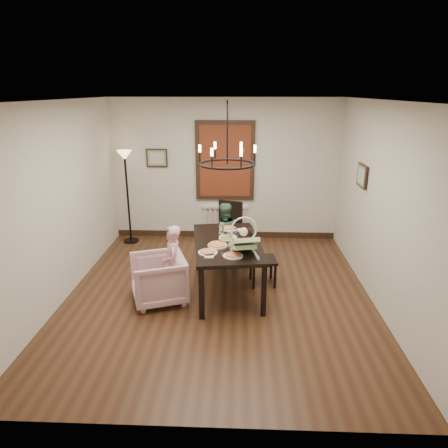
# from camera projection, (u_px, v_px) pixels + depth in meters

# --- Properties ---
(room_shell) EXTENTS (4.51, 5.00, 2.81)m
(room_shell) POSITION_uv_depth(u_px,v_px,m) (220.00, 198.00, 5.91)
(room_shell) COLOR #482E18
(room_shell) RESTS_ON ground
(dining_table) EXTENTS (1.17, 1.80, 0.79)m
(dining_table) POSITION_uv_depth(u_px,v_px,m) (227.00, 247.00, 5.94)
(dining_table) COLOR black
(dining_table) RESTS_ON room_shell
(chair_far) EXTENTS (0.58, 0.58, 1.03)m
(chair_far) POSITION_uv_depth(u_px,v_px,m) (226.00, 231.00, 7.19)
(chair_far) COLOR black
(chair_far) RESTS_ON room_shell
(chair_right) EXTENTS (0.45, 0.45, 0.92)m
(chair_right) POSITION_uv_depth(u_px,v_px,m) (263.00, 257.00, 6.21)
(chair_right) COLOR black
(chair_right) RESTS_ON room_shell
(armchair) EXTENTS (0.96, 0.95, 0.69)m
(armchair) POSITION_uv_depth(u_px,v_px,m) (158.00, 279.00, 5.74)
(armchair) COLOR #CD9DAA
(armchair) RESTS_ON room_shell
(elderly_woman) EXTENTS (0.29, 0.38, 0.94)m
(elderly_woman) POSITION_uv_depth(u_px,v_px,m) (173.00, 270.00, 5.72)
(elderly_woman) COLOR #D2949F
(elderly_woman) RESTS_ON room_shell
(seated_man) EXTENTS (0.54, 0.48, 0.94)m
(seated_man) POSITION_uv_depth(u_px,v_px,m) (224.00, 240.00, 6.89)
(seated_man) COLOR #406B54
(seated_man) RESTS_ON room_shell
(baby_bouncer) EXTENTS (0.50, 0.61, 0.35)m
(baby_bouncer) POSITION_uv_depth(u_px,v_px,m) (244.00, 241.00, 5.43)
(baby_bouncer) COLOR #B7D895
(baby_bouncer) RESTS_ON dining_table
(salad_bowl) EXTENTS (0.32, 0.32, 0.08)m
(salad_bowl) POSITION_uv_depth(u_px,v_px,m) (228.00, 239.00, 5.90)
(salad_bowl) COLOR white
(salad_bowl) RESTS_ON dining_table
(pizza_platter) EXTENTS (0.28, 0.28, 0.04)m
(pizza_platter) POSITION_uv_depth(u_px,v_px,m) (218.00, 245.00, 5.73)
(pizza_platter) COLOR tan
(pizza_platter) RESTS_ON dining_table
(drinking_glass) EXTENTS (0.07, 0.07, 0.15)m
(drinking_glass) POSITION_uv_depth(u_px,v_px,m) (231.00, 237.00, 5.88)
(drinking_glass) COLOR silver
(drinking_glass) RESTS_ON dining_table
(window_blinds) EXTENTS (1.00, 0.03, 1.40)m
(window_blinds) POSITION_uv_depth(u_px,v_px,m) (225.00, 161.00, 7.83)
(window_blinds) COLOR maroon
(window_blinds) RESTS_ON room_shell
(radiator) EXTENTS (0.92, 0.12, 0.62)m
(radiator) POSITION_uv_depth(u_px,v_px,m) (225.00, 221.00, 8.25)
(radiator) COLOR silver
(radiator) RESTS_ON room_shell
(picture_back) EXTENTS (0.42, 0.03, 0.36)m
(picture_back) POSITION_uv_depth(u_px,v_px,m) (157.00, 158.00, 7.88)
(picture_back) COLOR black
(picture_back) RESTS_ON room_shell
(picture_right) EXTENTS (0.03, 0.42, 0.36)m
(picture_right) POSITION_uv_depth(u_px,v_px,m) (362.00, 176.00, 6.25)
(picture_right) COLOR black
(picture_right) RESTS_ON room_shell
(floor_lamp) EXTENTS (0.30, 0.30, 1.80)m
(floor_lamp) POSITION_uv_depth(u_px,v_px,m) (128.00, 199.00, 7.83)
(floor_lamp) COLOR black
(floor_lamp) RESTS_ON room_shell
(chandelier) EXTENTS (0.80, 0.80, 0.04)m
(chandelier) POSITION_uv_depth(u_px,v_px,m) (227.00, 164.00, 5.54)
(chandelier) COLOR black
(chandelier) RESTS_ON room_shell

